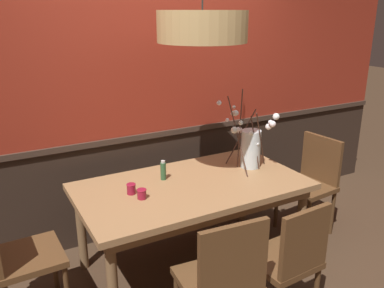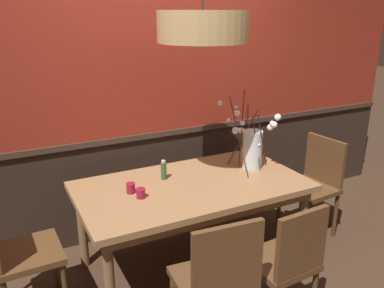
{
  "view_description": "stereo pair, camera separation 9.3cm",
  "coord_description": "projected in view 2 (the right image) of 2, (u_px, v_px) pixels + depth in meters",
  "views": [
    {
      "loc": [
        -1.38,
        -2.51,
        2.01
      ],
      "look_at": [
        0.0,
        0.0,
        1.06
      ],
      "focal_mm": 37.68,
      "sensor_mm": 36.0,
      "label": 1
    },
    {
      "loc": [
        -1.3,
        -2.55,
        2.01
      ],
      "look_at": [
        0.0,
        0.0,
        1.06
      ],
      "focal_mm": 37.68,
      "sensor_mm": 36.0,
      "label": 2
    }
  ],
  "objects": [
    {
      "name": "vase_with_blossoms",
      "position": [
        252.0,
        147.0,
        3.39
      ],
      "size": [
        0.48,
        0.5,
        0.66
      ],
      "color": "silver",
      "rests_on": "dining_table"
    },
    {
      "name": "candle_holder_nearer_center",
      "position": [
        141.0,
        193.0,
        2.87
      ],
      "size": [
        0.07,
        0.07,
        0.07
      ],
      "color": "maroon",
      "rests_on": "dining_table"
    },
    {
      "name": "condiment_bottle",
      "position": [
        164.0,
        170.0,
        3.18
      ],
      "size": [
        0.04,
        0.04,
        0.16
      ],
      "color": "#2D5633",
      "rests_on": "dining_table"
    },
    {
      "name": "chair_near_side_left",
      "position": [
        218.0,
        279.0,
        2.33
      ],
      "size": [
        0.47,
        0.45,
        0.94
      ],
      "color": "brown",
      "rests_on": "ground"
    },
    {
      "name": "chair_far_side_right",
      "position": [
        176.0,
        165.0,
        4.08
      ],
      "size": [
        0.47,
        0.41,
        0.91
      ],
      "color": "brown",
      "rests_on": "ground"
    },
    {
      "name": "ground_plane",
      "position": [
        192.0,
        264.0,
        3.35
      ],
      "size": [
        24.0,
        24.0,
        0.0
      ],
      "primitive_type": "plane",
      "color": "#422D1E"
    },
    {
      "name": "dining_table",
      "position": [
        192.0,
        193.0,
        3.15
      ],
      "size": [
        1.76,
        0.97,
        0.73
      ],
      "color": "#997047",
      "rests_on": "ground"
    },
    {
      "name": "pendant_lamp",
      "position": [
        202.0,
        26.0,
        2.8
      ],
      "size": [
        0.64,
        0.64,
        1.2
      ],
      "color": "tan"
    },
    {
      "name": "chair_head_east_end",
      "position": [
        315.0,
        180.0,
        3.71
      ],
      "size": [
        0.44,
        0.48,
        0.91
      ],
      "color": "brown",
      "rests_on": "ground"
    },
    {
      "name": "back_wall",
      "position": [
        152.0,
        73.0,
        3.54
      ],
      "size": [
        5.63,
        0.14,
        2.99
      ],
      "color": "#2D2119",
      "rests_on": "ground"
    },
    {
      "name": "chair_head_west_end",
      "position": [
        15.0,
        248.0,
        2.63
      ],
      "size": [
        0.43,
        0.46,
        0.94
      ],
      "color": "brown",
      "rests_on": "ground"
    },
    {
      "name": "chair_near_side_right",
      "position": [
        287.0,
        260.0,
        2.55
      ],
      "size": [
        0.42,
        0.42,
        0.89
      ],
      "color": "brown",
      "rests_on": "ground"
    },
    {
      "name": "chair_far_side_left",
      "position": [
        123.0,
        173.0,
        3.85
      ],
      "size": [
        0.46,
        0.41,
        0.95
      ],
      "color": "brown",
      "rests_on": "ground"
    },
    {
      "name": "candle_holder_nearer_edge",
      "position": [
        131.0,
        188.0,
        2.95
      ],
      "size": [
        0.07,
        0.07,
        0.08
      ],
      "color": "maroon",
      "rests_on": "dining_table"
    }
  ]
}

